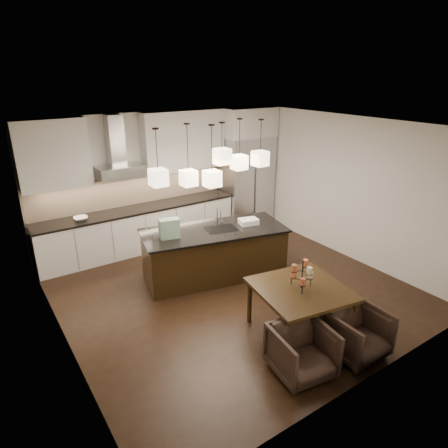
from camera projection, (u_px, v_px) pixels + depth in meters
floor at (230, 289)px, 7.01m from camera, size 5.50×5.50×0.02m
ceiling at (231, 125)px, 5.99m from camera, size 5.50×5.50×0.02m
wall_back at (158, 178)px, 8.64m from camera, size 5.50×0.02×2.80m
wall_front at (374, 284)px, 4.37m from camera, size 5.50×0.02×2.80m
wall_left at (53, 254)px, 5.07m from camera, size 0.02×5.50×2.80m
wall_right at (345, 187)px, 7.94m from camera, size 0.02×5.50×2.80m
refrigerator at (246, 182)px, 9.55m from camera, size 1.20×0.72×2.15m
fridge_panel at (247, 122)px, 9.05m from camera, size 1.26×0.72×0.65m
lower_cabinets at (141, 230)px, 8.41m from camera, size 4.21×0.62×0.88m
countertop at (139, 209)px, 8.24m from camera, size 4.21×0.66×0.04m
backsplash at (132, 190)px, 8.35m from camera, size 4.21×0.02×0.63m
upper_cab_left at (52, 154)px, 7.12m from camera, size 1.25×0.35×1.25m
upper_cab_right at (184, 141)px, 8.50m from camera, size 1.85×0.35×1.25m
hood_canopy at (120, 172)px, 7.83m from camera, size 0.90×0.52×0.24m
hood_chimney at (115, 140)px, 7.69m from camera, size 0.30×0.28×0.96m
fruit_bowl at (81, 218)px, 7.56m from camera, size 0.27×0.27×0.06m
island_body at (214, 254)px, 7.31m from camera, size 2.65×1.52×0.88m
island_top at (214, 231)px, 7.14m from camera, size 2.74×1.62×0.04m
faucet at (217, 217)px, 7.19m from camera, size 0.15×0.26×0.38m
tote_bag at (169, 228)px, 6.73m from camera, size 0.37×0.25×0.34m
food_container at (249, 222)px, 7.38m from camera, size 0.38×0.31×0.10m
dining_table at (299, 310)px, 5.73m from camera, size 1.40×1.40×0.73m
candelabra at (302, 274)px, 5.52m from camera, size 0.40×0.40×0.43m
candle_a at (310, 275)px, 5.59m from camera, size 0.09×0.09×0.10m
candle_b at (293, 274)px, 5.61m from camera, size 0.09×0.09×0.10m
candle_c at (303, 282)px, 5.41m from camera, size 0.09×0.09×0.10m
candle_d at (306, 263)px, 5.59m from camera, size 0.09×0.09×0.10m
candle_e at (294, 268)px, 5.45m from camera, size 0.09×0.09×0.10m
candle_f at (309, 271)px, 5.38m from camera, size 0.09×0.09×0.10m
armchair_left at (302, 351)px, 4.95m from camera, size 0.80×0.82×0.66m
armchair_right at (357, 333)px, 5.28m from camera, size 0.73×0.75×0.67m
pendant_a at (158, 177)px, 6.05m from camera, size 0.24×0.24×0.26m
pendant_b at (189, 178)px, 6.63m from camera, size 0.24×0.24×0.26m
pendant_c at (222, 156)px, 6.64m from camera, size 0.24×0.24×0.26m
pendant_d at (239, 162)px, 7.21m from camera, size 0.24×0.24×0.26m
pendant_e at (260, 158)px, 7.09m from camera, size 0.24×0.24×0.26m
pendant_f at (212, 179)px, 6.47m from camera, size 0.24×0.24×0.26m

